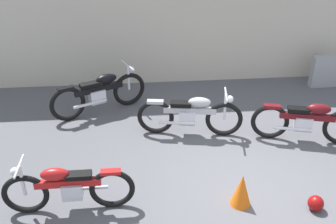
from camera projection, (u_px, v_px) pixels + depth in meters
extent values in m
plane|color=#56565B|center=(247.00, 185.00, 6.45)|extent=(40.00, 40.00, 0.00)
cube|color=beige|center=(206.00, 12.00, 9.44)|extent=(18.00, 0.30, 3.55)
cube|color=#9E9EA3|center=(326.00, 71.00, 9.66)|extent=(0.76, 0.23, 0.81)
sphere|color=maroon|center=(316.00, 203.00, 5.88)|extent=(0.24, 0.24, 0.24)
cone|color=orange|center=(242.00, 190.00, 5.91)|extent=(0.32, 0.32, 0.55)
torus|color=black|center=(26.00, 194.00, 5.72)|extent=(0.69, 0.09, 0.69)
torus|color=black|center=(112.00, 189.00, 5.83)|extent=(0.69, 0.09, 0.69)
cube|color=silver|center=(72.00, 190.00, 5.77)|extent=(0.30, 0.19, 0.26)
cube|color=#B21919|center=(68.00, 183.00, 5.69)|extent=(0.97, 0.10, 0.11)
ellipsoid|color=#B21919|center=(54.00, 174.00, 5.59)|extent=(0.42, 0.19, 0.19)
cube|color=black|center=(79.00, 175.00, 5.65)|extent=(0.38, 0.17, 0.08)
cube|color=#B21919|center=(111.00, 172.00, 5.67)|extent=(0.30, 0.12, 0.06)
cylinder|color=silver|center=(22.00, 181.00, 5.59)|extent=(0.05, 0.05, 0.52)
cylinder|color=silver|center=(19.00, 166.00, 5.47)|extent=(0.04, 0.55, 0.03)
sphere|color=silver|center=(15.00, 172.00, 5.51)|extent=(0.13, 0.13, 0.13)
cylinder|color=silver|center=(86.00, 188.00, 5.91)|extent=(0.66, 0.06, 0.06)
torus|color=black|center=(129.00, 89.00, 8.79)|extent=(0.74, 0.42, 0.77)
torus|color=black|center=(68.00, 104.00, 8.15)|extent=(0.74, 0.42, 0.77)
cube|color=silver|center=(97.00, 96.00, 8.43)|extent=(0.40, 0.34, 0.30)
cube|color=black|center=(99.00, 89.00, 8.38)|extent=(1.03, 0.56, 0.13)
ellipsoid|color=black|center=(106.00, 79.00, 8.37)|extent=(0.51, 0.39, 0.21)
cube|color=black|center=(90.00, 85.00, 8.22)|extent=(0.47, 0.35, 0.08)
cube|color=black|center=(66.00, 89.00, 7.98)|extent=(0.36, 0.26, 0.06)
cylinder|color=silver|center=(128.00, 78.00, 8.64)|extent=(0.06, 0.06, 0.58)
cylinder|color=silver|center=(128.00, 65.00, 8.50)|extent=(0.30, 0.57, 0.04)
sphere|color=silver|center=(132.00, 69.00, 8.59)|extent=(0.15, 0.15, 0.15)
cylinder|color=silver|center=(90.00, 104.00, 8.28)|extent=(0.70, 0.37, 0.06)
torus|color=black|center=(270.00, 122.00, 7.55)|extent=(0.73, 0.27, 0.73)
cube|color=silver|center=(303.00, 123.00, 7.45)|extent=(0.36, 0.27, 0.28)
cube|color=#590F14|center=(307.00, 116.00, 7.36)|extent=(1.02, 0.36, 0.12)
ellipsoid|color=#590F14|center=(319.00, 109.00, 7.25)|extent=(0.48, 0.31, 0.20)
cube|color=black|center=(299.00, 110.00, 7.33)|extent=(0.43, 0.28, 0.08)
cube|color=#590F14|center=(272.00, 106.00, 7.38)|extent=(0.34, 0.20, 0.06)
cylinder|color=silver|center=(293.00, 129.00, 7.41)|extent=(0.70, 0.23, 0.06)
torus|color=black|center=(224.00, 119.00, 7.63)|extent=(0.74, 0.21, 0.74)
torus|color=black|center=(156.00, 117.00, 7.71)|extent=(0.74, 0.21, 0.74)
cube|color=silver|center=(187.00, 117.00, 7.66)|extent=(0.35, 0.25, 0.28)
cube|color=#ADADB2|center=(190.00, 110.00, 7.58)|extent=(1.04, 0.26, 0.12)
ellipsoid|color=#ADADB2|center=(199.00, 102.00, 7.48)|extent=(0.47, 0.27, 0.20)
cube|color=black|center=(181.00, 104.00, 7.53)|extent=(0.43, 0.24, 0.08)
cube|color=#ADADB2|center=(155.00, 102.00, 7.54)|extent=(0.34, 0.17, 0.06)
cylinder|color=silver|center=(225.00, 107.00, 7.49)|extent=(0.06, 0.06, 0.55)
cylinder|color=silver|center=(226.00, 94.00, 7.36)|extent=(0.13, 0.58, 0.04)
sphere|color=silver|center=(230.00, 99.00, 7.40)|extent=(0.14, 0.14, 0.14)
cylinder|color=silver|center=(177.00, 123.00, 7.60)|extent=(0.71, 0.17, 0.06)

